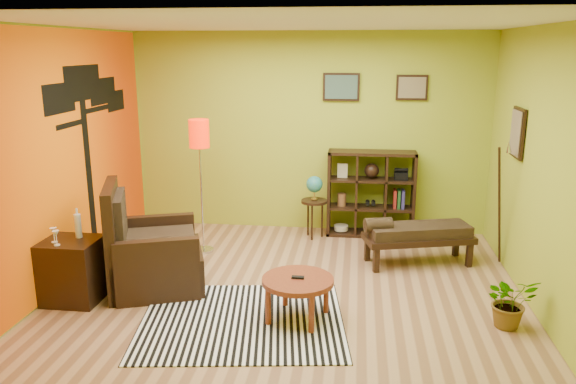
# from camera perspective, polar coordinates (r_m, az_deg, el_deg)

# --- Properties ---
(ground) EXTENTS (5.00, 5.00, 0.00)m
(ground) POSITION_cam_1_polar(r_m,az_deg,el_deg) (6.21, 0.08, -10.04)
(ground) COLOR #A97D55
(ground) RESTS_ON ground
(room_shell) EXTENTS (5.04, 4.54, 2.82)m
(room_shell) POSITION_cam_1_polar(r_m,az_deg,el_deg) (5.72, -0.83, 6.70)
(room_shell) COLOR #98A927
(room_shell) RESTS_ON ground
(zebra_rug) EXTENTS (2.16, 1.88, 0.01)m
(zebra_rug) POSITION_cam_1_polar(r_m,az_deg,el_deg) (5.61, -4.67, -12.84)
(zebra_rug) COLOR white
(zebra_rug) RESTS_ON ground
(coffee_table) EXTENTS (0.69, 0.69, 0.45)m
(coffee_table) POSITION_cam_1_polar(r_m,az_deg,el_deg) (5.47, 1.00, -9.33)
(coffee_table) COLOR maroon
(coffee_table) RESTS_ON ground
(armchair) EXTENTS (1.23, 1.22, 1.18)m
(armchair) POSITION_cam_1_polar(r_m,az_deg,el_deg) (6.36, -13.88, -6.35)
(armchair) COLOR black
(armchair) RESTS_ON ground
(side_cabinet) EXTENTS (0.56, 0.51, 0.98)m
(side_cabinet) POSITION_cam_1_polar(r_m,az_deg,el_deg) (6.29, -21.02, -7.41)
(side_cabinet) COLOR black
(side_cabinet) RESTS_ON ground
(floor_lamp) EXTENTS (0.26, 0.26, 1.72)m
(floor_lamp) POSITION_cam_1_polar(r_m,az_deg,el_deg) (7.08, -8.98, 4.66)
(floor_lamp) COLOR silver
(floor_lamp) RESTS_ON ground
(globe_table) EXTENTS (0.36, 0.36, 0.88)m
(globe_table) POSITION_cam_1_polar(r_m,az_deg,el_deg) (7.69, 2.69, 0.07)
(globe_table) COLOR black
(globe_table) RESTS_ON ground
(cube_shelf) EXTENTS (1.20, 0.35, 1.20)m
(cube_shelf) POSITION_cam_1_polar(r_m,az_deg,el_deg) (7.89, 8.51, -0.18)
(cube_shelf) COLOR black
(cube_shelf) RESTS_ON ground
(bench) EXTENTS (1.39, 0.80, 0.61)m
(bench) POSITION_cam_1_polar(r_m,az_deg,el_deg) (6.98, 12.85, -4.14)
(bench) COLOR black
(bench) RESTS_ON ground
(potted_plant) EXTENTS (0.57, 0.61, 0.40)m
(potted_plant) POSITION_cam_1_polar(r_m,az_deg,el_deg) (5.80, 21.57, -10.79)
(potted_plant) COLOR #26661E
(potted_plant) RESTS_ON ground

